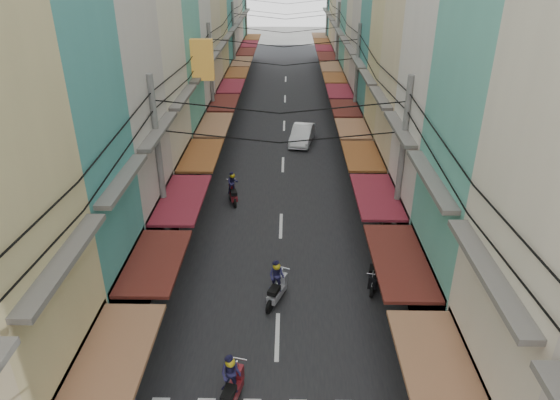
# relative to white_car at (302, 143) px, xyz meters

# --- Properties ---
(ground) EXTENTS (160.00, 160.00, 0.00)m
(ground) POSITION_rel_white_car_xyz_m (-1.32, -18.11, 0.00)
(ground) COLOR #63635F
(ground) RESTS_ON ground
(road) EXTENTS (10.00, 80.00, 0.02)m
(road) POSITION_rel_white_car_xyz_m (-1.32, 1.89, 0.01)
(road) COLOR black
(road) RESTS_ON ground
(sidewalk_left) EXTENTS (3.00, 80.00, 0.06)m
(sidewalk_left) POSITION_rel_white_car_xyz_m (-7.82, 1.89, 0.03)
(sidewalk_left) COLOR slate
(sidewalk_left) RESTS_ON ground
(sidewalk_right) EXTENTS (3.00, 80.00, 0.06)m
(sidewalk_right) POSITION_rel_white_car_xyz_m (5.18, 1.89, 0.03)
(sidewalk_right) COLOR slate
(sidewalk_right) RESTS_ON ground
(building_row_right) EXTENTS (7.80, 68.98, 22.59)m
(building_row_right) POSITION_rel_white_car_xyz_m (6.60, -1.66, 9.41)
(building_row_right) COLOR teal
(building_row_right) RESTS_ON ground
(utility_poles) EXTENTS (10.20, 66.13, 8.20)m
(utility_poles) POSITION_rel_white_car_xyz_m (-1.32, -3.09, 6.59)
(utility_poles) COLOR slate
(utility_poles) RESTS_ON ground
(white_car) EXTENTS (4.78, 2.54, 1.60)m
(white_car) POSITION_rel_white_car_xyz_m (0.00, 0.00, 0.00)
(white_car) COLOR white
(white_car) RESTS_ON ground
(bicycle) EXTENTS (1.83, 1.25, 1.18)m
(bicycle) POSITION_rel_white_car_xyz_m (6.18, -21.11, 0.00)
(bicycle) COLOR black
(bicycle) RESTS_ON ground
(moving_scooters) EXTENTS (6.86, 15.45, 1.89)m
(moving_scooters) POSITION_rel_white_car_xyz_m (-2.00, -17.28, 0.56)
(moving_scooters) COLOR black
(moving_scooters) RESTS_ON ground
(parked_scooters) EXTENTS (12.99, 14.13, 0.99)m
(parked_scooters) POSITION_rel_white_car_xyz_m (2.99, -21.19, 0.48)
(parked_scooters) COLOR black
(parked_scooters) RESTS_ON ground
(pedestrians) EXTENTS (13.14, 22.92, 2.25)m
(pedestrians) POSITION_rel_white_car_xyz_m (-5.39, -16.07, 1.05)
(pedestrians) COLOR black
(pedestrians) RESTS_ON ground
(market_umbrella) EXTENTS (2.26, 2.26, 2.38)m
(market_umbrella) POSITION_rel_white_car_xyz_m (5.66, -21.59, 2.10)
(market_umbrella) COLOR #B2B2B7
(market_umbrella) RESTS_ON ground
(traffic_sign) EXTENTS (0.10, 0.66, 3.01)m
(traffic_sign) POSITION_rel_white_car_xyz_m (3.85, -22.62, 2.20)
(traffic_sign) COLOR slate
(traffic_sign) RESTS_ON ground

